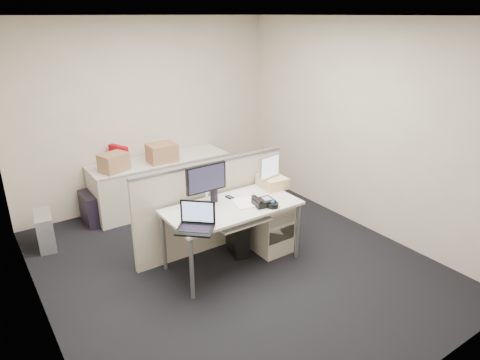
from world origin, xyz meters
TOP-DOWN VIEW (x-y plane):
  - floor at (0.00, 0.00)m, footprint 4.00×4.50m
  - ceiling at (0.00, 0.00)m, footprint 4.00×4.50m
  - wall_back at (0.00, 2.25)m, footprint 4.00×0.02m
  - wall_front at (0.00, -2.25)m, footprint 4.00×0.02m
  - wall_left at (-2.00, 0.00)m, footprint 0.02×4.50m
  - wall_right at (2.00, 0.00)m, footprint 0.02×4.50m
  - desk at (0.00, 0.00)m, footprint 1.50×0.75m
  - keyboard_tray at (0.00, -0.18)m, footprint 0.62×0.32m
  - drawer_pedestal at (0.55, 0.05)m, footprint 0.40×0.55m
  - cubicle_partition at (0.00, 0.45)m, footprint 2.00×0.06m
  - back_counter at (0.00, 1.93)m, footprint 2.00×0.60m
  - monitor_main at (-0.22, 0.18)m, footprint 0.48×0.18m
  - monitor_small at (0.65, 0.18)m, footprint 0.37×0.23m
  - laptop at (-0.62, -0.28)m, footprint 0.44×0.44m
  - trackball at (0.35, -0.28)m, footprint 0.17×0.17m
  - desk_phone at (0.30, -0.18)m, footprint 0.25×0.21m
  - paper_stack at (0.15, -0.03)m, footprint 0.29×0.34m
  - sticky_pad at (0.18, -0.06)m, footprint 0.10×0.10m
  - travel_mug at (-0.10, 0.22)m, footprint 0.11×0.11m
  - banana at (0.28, -0.15)m, footprint 0.15×0.17m
  - cellphone at (0.10, 0.20)m, footprint 0.07×0.12m
  - manila_folders at (0.72, 0.20)m, footprint 0.30×0.37m
  - keyboard at (0.05, -0.14)m, footprint 0.51×0.28m
  - pc_tower_desk at (0.20, 0.20)m, footprint 0.30×0.48m
  - pc_tower_spare_dark at (-1.05, 1.97)m, footprint 0.19×0.46m
  - pc_tower_spare_silver at (-1.70, 1.63)m, footprint 0.25×0.50m
  - cardboard_box_left at (-0.70, 1.81)m, footprint 0.42×0.36m
  - cardboard_box_right at (0.00, 1.81)m, footprint 0.40×0.32m
  - red_binder at (-0.55, 2.03)m, footprint 0.19×0.32m

SIDE VIEW (x-z plane):
  - floor at x=0.00m, z-range -0.01..0.00m
  - pc_tower_desk at x=0.20m, z-range 0.00..0.42m
  - pc_tower_spare_dark at x=-1.05m, z-range 0.00..0.43m
  - pc_tower_spare_silver at x=-1.70m, z-range 0.00..0.44m
  - drawer_pedestal at x=0.55m, z-range 0.00..0.65m
  - back_counter at x=0.00m, z-range 0.00..0.72m
  - cubicle_partition at x=0.00m, z-range 0.00..1.10m
  - keyboard_tray at x=0.00m, z-range 0.61..0.63m
  - keyboard at x=0.05m, z-range 0.63..0.66m
  - desk at x=0.00m, z-range 0.30..1.03m
  - sticky_pad at x=0.18m, z-range 0.73..0.74m
  - paper_stack at x=0.15m, z-range 0.73..0.74m
  - cellphone at x=0.10m, z-range 0.73..0.75m
  - banana at x=0.28m, z-range 0.73..0.77m
  - trackball at x=0.35m, z-range 0.73..0.78m
  - desk_phone at x=0.30m, z-range 0.73..0.80m
  - manila_folders at x=0.72m, z-range 0.73..0.86m
  - travel_mug at x=-0.10m, z-range 0.73..0.91m
  - cardboard_box_left at x=-0.70m, z-range 0.72..0.99m
  - cardboard_box_right at x=0.00m, z-range 0.72..1.00m
  - laptop at x=-0.62m, z-range 0.73..1.00m
  - red_binder at x=-0.55m, z-range 0.72..1.02m
  - monitor_small at x=0.65m, z-range 0.73..1.15m
  - monitor_main at x=-0.22m, z-range 0.73..1.21m
  - wall_back at x=0.00m, z-range 0.00..2.70m
  - wall_front at x=0.00m, z-range 0.00..2.70m
  - wall_left at x=-2.00m, z-range 0.00..2.70m
  - wall_right at x=2.00m, z-range 0.00..2.70m
  - ceiling at x=0.00m, z-range 2.70..2.71m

